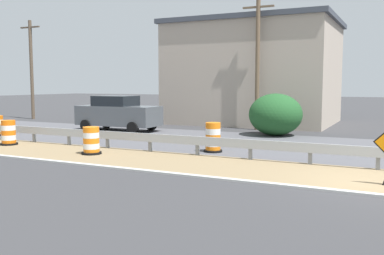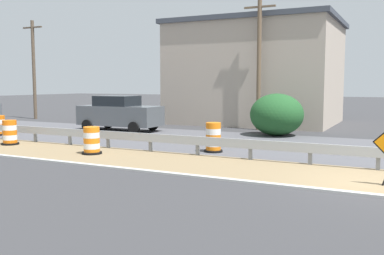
{
  "view_description": "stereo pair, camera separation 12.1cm",
  "coord_description": "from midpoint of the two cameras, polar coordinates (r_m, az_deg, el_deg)",
  "views": [
    {
      "loc": [
        -12.07,
        -0.3,
        2.62
      ],
      "look_at": [
        1.36,
        6.26,
        1.1
      ],
      "focal_mm": 40.21,
      "sensor_mm": 36.0,
      "label": 1
    },
    {
      "loc": [
        -12.02,
        -0.4,
        2.62
      ],
      "look_at": [
        1.36,
        6.26,
        1.1
      ],
      "focal_mm": 40.21,
      "sensor_mm": 36.0,
      "label": 2
    }
  ],
  "objects": [
    {
      "name": "ground_plane",
      "position": [
        12.33,
        24.41,
        -6.99
      ],
      "size": [
        160.0,
        160.0,
        0.0
      ],
      "primitive_type": "plane",
      "color": "#333335"
    },
    {
      "name": "curb_near_edge",
      "position": [
        11.07,
        24.15,
        -8.39
      ],
      "size": [
        0.2,
        120.0,
        0.11
      ],
      "primitive_type": "cube",
      "color": "#ADADA8",
      "rests_on": "ground"
    },
    {
      "name": "guardrail_median",
      "position": [
        14.31,
        19.63,
        -2.98
      ],
      "size": [
        0.18,
        44.83,
        0.71
      ],
      "color": "#999EA3",
      "rests_on": "ground"
    },
    {
      "name": "traffic_barrel_nearest",
      "position": [
        16.58,
        3.05,
        -1.49
      ],
      "size": [
        0.72,
        0.72,
        1.14
      ],
      "color": "orange",
      "rests_on": "ground"
    },
    {
      "name": "traffic_barrel_close",
      "position": [
        16.52,
        -12.96,
        -1.85
      ],
      "size": [
        0.75,
        0.75,
        1.02
      ],
      "color": "orange",
      "rests_on": "ground"
    },
    {
      "name": "traffic_barrel_mid",
      "position": [
        20.13,
        -22.85,
        -0.75
      ],
      "size": [
        0.73,
        0.73,
        1.06
      ],
      "color": "orange",
      "rests_on": "ground"
    },
    {
      "name": "car_mid_far_lane",
      "position": [
        24.39,
        -9.45,
        1.88
      ],
      "size": [
        2.18,
        4.69,
        1.96
      ],
      "rotation": [
        0.0,
        0.0,
        -1.56
      ],
      "color": "#4C5156",
      "rests_on": "ground"
    },
    {
      "name": "roadside_shop_near",
      "position": [
        29.5,
        8.66,
        7.21
      ],
      "size": [
        8.41,
        10.66,
        6.72
      ],
      "color": "#AD9E8E",
      "rests_on": "ground"
    },
    {
      "name": "utility_pole_near",
      "position": [
        24.74,
        9.01,
        8.58
      ],
      "size": [
        0.24,
        1.8,
        7.38
      ],
      "color": "brown",
      "rests_on": "ground"
    },
    {
      "name": "utility_pole_mid",
      "position": [
        34.2,
        -20.15,
        7.4
      ],
      "size": [
        0.24,
        1.8,
        7.25
      ],
      "color": "brown",
      "rests_on": "ground"
    },
    {
      "name": "bush_roadside",
      "position": [
        22.22,
        11.33,
        1.69
      ],
      "size": [
        2.7,
        2.7,
        2.14
      ],
      "primitive_type": "ellipsoid",
      "color": "#1E4C23",
      "rests_on": "ground"
    }
  ]
}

